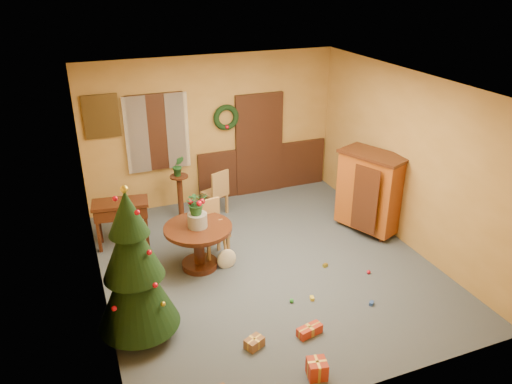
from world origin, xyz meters
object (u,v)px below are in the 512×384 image
chair_near (211,227)px  christmas_tree (134,269)px  writing_desk (121,212)px  dining_table (199,239)px  sideboard (371,190)px

chair_near → christmas_tree: bearing=-133.0°
writing_desk → dining_table: bearing=-48.9°
sideboard → writing_desk: bearing=165.5°
writing_desk → sideboard: sideboard is taller
dining_table → chair_near: bearing=42.4°
writing_desk → sideboard: (4.17, -1.08, 0.18)m
chair_near → dining_table: bearing=-137.6°
christmas_tree → writing_desk: size_ratio=2.19×
writing_desk → sideboard: 4.31m
writing_desk → christmas_tree: bearing=-93.1°
writing_desk → sideboard: size_ratio=0.66×
chair_near → writing_desk: (-1.29, 0.90, 0.09)m
dining_table → christmas_tree: size_ratio=0.50×
dining_table → sideboard: bearing=1.5°
chair_near → writing_desk: chair_near is taller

